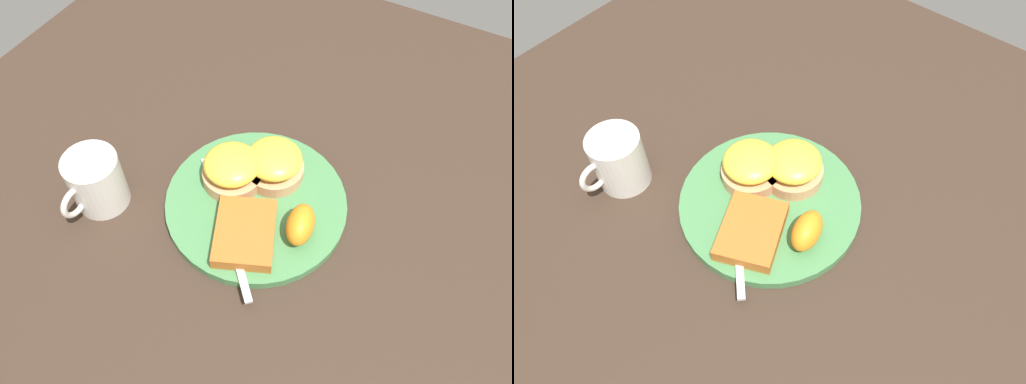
# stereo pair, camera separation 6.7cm
# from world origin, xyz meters

# --- Properties ---
(ground_plane) EXTENTS (1.10, 1.10, 0.00)m
(ground_plane) POSITION_xyz_m (0.00, 0.00, 0.00)
(ground_plane) COLOR #38281E
(plate) EXTENTS (0.25, 0.25, 0.01)m
(plate) POSITION_xyz_m (0.00, 0.00, 0.01)
(plate) COLOR #47844C
(plate) RESTS_ON ground_plane
(sandwich_benedict_left) EXTENTS (0.08, 0.08, 0.05)m
(sandwich_benedict_left) POSITION_xyz_m (-0.05, 0.00, 0.04)
(sandwich_benedict_left) COLOR tan
(sandwich_benedict_left) RESTS_ON plate
(sandwich_benedict_right) EXTENTS (0.08, 0.08, 0.05)m
(sandwich_benedict_right) POSITION_xyz_m (-0.01, -0.05, 0.04)
(sandwich_benedict_right) COLOR tan
(sandwich_benedict_right) RESTS_ON plate
(hashbrown_patty) EXTENTS (0.12, 0.11, 0.02)m
(hashbrown_patty) POSITION_xyz_m (0.06, 0.02, 0.02)
(hashbrown_patty) COLOR #B96224
(hashbrown_patty) RESTS_ON plate
(orange_wedge) EXTENTS (0.07, 0.05, 0.04)m
(orange_wedge) POSITION_xyz_m (0.02, 0.08, 0.04)
(orange_wedge) COLOR orange
(orange_wedge) RESTS_ON plate
(fork) EXTENTS (0.18, 0.17, 0.00)m
(fork) POSITION_xyz_m (0.04, -0.03, 0.02)
(fork) COLOR silver
(fork) RESTS_ON plate
(cup) EXTENTS (0.10, 0.07, 0.09)m
(cup) POSITION_xyz_m (0.10, -0.19, 0.04)
(cup) COLOR silver
(cup) RESTS_ON ground_plane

